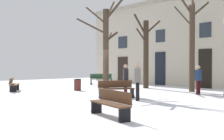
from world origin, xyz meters
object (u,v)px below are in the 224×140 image
(tree_near_facade, at_px, (146,51))
(litter_bin, at_px, (78,85))
(bench_back_to_back_right, at_px, (14,84))
(bench_back_to_back_left, at_px, (116,89))
(bench_near_center_tree, at_px, (101,79))
(tree_foreground, at_px, (192,42))
(person_near_bench, at_px, (126,78))
(person_by_shop_door, at_px, (198,78))
(person_strolling, at_px, (138,79))
(bench_by_litter_bin, at_px, (111,103))
(tree_left_of_center, at_px, (106,47))

(tree_near_facade, height_order, litter_bin, tree_near_facade)
(tree_near_facade, bearing_deg, bench_back_to_back_right, -116.64)
(litter_bin, relative_size, bench_back_to_back_right, 0.46)
(bench_back_to_back_left, bearing_deg, bench_near_center_tree, 80.49)
(tree_foreground, relative_size, bench_back_to_back_left, 3.43)
(tree_foreground, distance_m, person_near_bench, 5.25)
(litter_bin, height_order, person_near_bench, person_near_bench)
(tree_foreground, height_order, litter_bin, tree_foreground)
(tree_foreground, height_order, person_by_shop_door, tree_foreground)
(bench_back_to_back_left, xyz_separation_m, bench_near_center_tree, (-7.90, 5.51, 0.02))
(tree_foreground, distance_m, bench_near_center_tree, 8.91)
(bench_back_to_back_left, bearing_deg, person_strolling, -62.73)
(bench_near_center_tree, bearing_deg, bench_back_to_back_right, -142.72)
(person_strolling, relative_size, person_near_bench, 1.05)
(bench_near_center_tree, bearing_deg, tree_near_facade, -58.56)
(person_strolling, bearing_deg, bench_near_center_tree, 25.11)
(bench_by_litter_bin, bearing_deg, tree_near_facade, 137.33)
(tree_near_facade, distance_m, person_near_bench, 5.60)
(bench_back_to_back_left, height_order, person_near_bench, person_near_bench)
(bench_back_to_back_left, xyz_separation_m, person_strolling, (1.42, 0.05, 0.52))
(litter_bin, distance_m, person_strolling, 6.11)
(tree_near_facade, height_order, tree_left_of_center, tree_left_of_center)
(bench_near_center_tree, relative_size, person_near_bench, 1.09)
(person_strolling, bearing_deg, tree_near_facade, 4.10)
(tree_left_of_center, distance_m, bench_near_center_tree, 7.88)
(tree_left_of_center, bearing_deg, person_by_shop_door, 43.99)
(bench_back_to_back_left, distance_m, bench_back_to_back_right, 7.36)
(litter_bin, bearing_deg, tree_foreground, 42.57)
(bench_near_center_tree, distance_m, person_strolling, 10.81)
(person_strolling, height_order, person_by_shop_door, person_strolling)
(tree_near_facade, distance_m, bench_by_litter_bin, 11.51)
(bench_back_to_back_left, bearing_deg, tree_near_facade, 53.66)
(tree_near_facade, height_order, bench_back_to_back_right, tree_near_facade)
(tree_left_of_center, xyz_separation_m, bench_near_center_tree, (-6.03, 4.57, -2.21))
(person_by_shop_door, distance_m, person_near_bench, 4.12)
(person_strolling, bearing_deg, bench_back_to_back_right, 71.33)
(bench_by_litter_bin, height_order, person_by_shop_door, person_by_shop_door)
(litter_bin, relative_size, person_strolling, 0.42)
(bench_near_center_tree, height_order, person_by_shop_door, person_by_shop_door)
(tree_near_facade, xyz_separation_m, bench_by_litter_bin, (6.66, -9.12, -2.20))
(tree_left_of_center, relative_size, bench_back_to_back_left, 3.01)
(tree_near_facade, xyz_separation_m, person_strolling, (4.42, -5.53, -1.67))
(bench_by_litter_bin, bearing_deg, person_strolling, 133.11)
(tree_foreground, xyz_separation_m, bench_back_to_back_left, (-0.64, -5.69, -2.57))
(tree_left_of_center, bearing_deg, bench_by_litter_bin, -39.00)
(tree_left_of_center, xyz_separation_m, person_by_shop_door, (3.69, 3.57, -1.79))
(bench_back_to_back_left, bearing_deg, bench_by_litter_bin, -108.75)
(person_strolling, bearing_deg, tree_left_of_center, 40.44)
(bench_back_to_back_right, height_order, bench_near_center_tree, bench_near_center_tree)
(tree_left_of_center, height_order, person_near_bench, tree_left_of_center)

